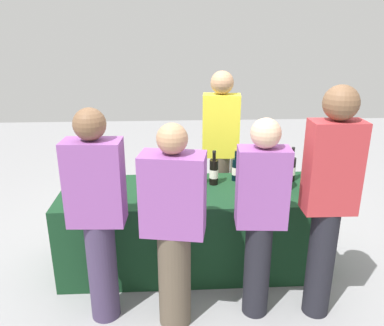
# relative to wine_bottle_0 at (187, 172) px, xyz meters

# --- Properties ---
(ground_plane) EXTENTS (12.00, 12.00, 0.00)m
(ground_plane) POSITION_rel_wine_bottle_0_xyz_m (0.03, -0.13, -0.87)
(ground_plane) COLOR gray
(tasting_table) EXTENTS (2.30, 0.80, 0.75)m
(tasting_table) POSITION_rel_wine_bottle_0_xyz_m (0.03, -0.13, -0.49)
(tasting_table) COLOR #14381E
(tasting_table) RESTS_ON ground_plane
(wine_bottle_0) EXTENTS (0.07, 0.07, 0.32)m
(wine_bottle_0) POSITION_rel_wine_bottle_0_xyz_m (0.00, 0.00, 0.00)
(wine_bottle_0) COLOR black
(wine_bottle_0) RESTS_ON tasting_table
(wine_bottle_1) EXTENTS (0.07, 0.07, 0.31)m
(wine_bottle_1) POSITION_rel_wine_bottle_0_xyz_m (0.10, -0.01, -0.01)
(wine_bottle_1) COLOR black
(wine_bottle_1) RESTS_ON tasting_table
(wine_bottle_2) EXTENTS (0.08, 0.08, 0.32)m
(wine_bottle_2) POSITION_rel_wine_bottle_0_xyz_m (0.24, -0.00, 0.00)
(wine_bottle_2) COLOR black
(wine_bottle_2) RESTS_ON tasting_table
(wine_bottle_3) EXTENTS (0.06, 0.06, 0.31)m
(wine_bottle_3) POSITION_rel_wine_bottle_0_xyz_m (0.45, 0.08, -0.01)
(wine_bottle_3) COLOR black
(wine_bottle_3) RESTS_ON tasting_table
(wine_bottle_4) EXTENTS (0.07, 0.07, 0.33)m
(wine_bottle_4) POSITION_rel_wine_bottle_0_xyz_m (0.97, 0.04, -0.00)
(wine_bottle_4) COLOR black
(wine_bottle_4) RESTS_ON tasting_table
(wine_glass_0) EXTENTS (0.07, 0.07, 0.14)m
(wine_glass_0) POSITION_rel_wine_bottle_0_xyz_m (-0.62, -0.32, -0.02)
(wine_glass_0) COLOR silver
(wine_glass_0) RESTS_ON tasting_table
(wine_glass_1) EXTENTS (0.07, 0.07, 0.13)m
(wine_glass_1) POSITION_rel_wine_bottle_0_xyz_m (-0.38, -0.33, -0.02)
(wine_glass_1) COLOR silver
(wine_glass_1) RESTS_ON tasting_table
(wine_glass_2) EXTENTS (0.07, 0.07, 0.15)m
(wine_glass_2) POSITION_rel_wine_bottle_0_xyz_m (-0.20, -0.28, -0.01)
(wine_glass_2) COLOR silver
(wine_glass_2) RESTS_ON tasting_table
(wine_glass_3) EXTENTS (0.07, 0.07, 0.14)m
(wine_glass_3) POSITION_rel_wine_bottle_0_xyz_m (0.68, -0.21, -0.02)
(wine_glass_3) COLOR silver
(wine_glass_3) RESTS_ON tasting_table
(ice_bucket) EXTENTS (0.24, 0.24, 0.21)m
(ice_bucket) POSITION_rel_wine_bottle_0_xyz_m (0.80, -0.13, -0.01)
(ice_bucket) COLOR silver
(ice_bucket) RESTS_ON tasting_table
(server_pouring) EXTENTS (0.39, 0.24, 1.71)m
(server_pouring) POSITION_rel_wine_bottle_0_xyz_m (0.37, 0.53, 0.08)
(server_pouring) COLOR brown
(server_pouring) RESTS_ON ground_plane
(guest_0) EXTENTS (0.40, 0.24, 1.62)m
(guest_0) POSITION_rel_wine_bottle_0_xyz_m (-0.67, -0.78, 0.01)
(guest_0) COLOR #3F3351
(guest_0) RESTS_ON ground_plane
(guest_1) EXTENTS (0.47, 0.31, 1.53)m
(guest_1) POSITION_rel_wine_bottle_0_xyz_m (-0.13, -0.87, -0.06)
(guest_1) COLOR brown
(guest_1) RESTS_ON ground_plane
(guest_2) EXTENTS (0.37, 0.22, 1.54)m
(guest_2) POSITION_rel_wine_bottle_0_xyz_m (0.49, -0.80, -0.03)
(guest_2) COLOR black
(guest_2) RESTS_ON ground_plane
(guest_3) EXTENTS (0.36, 0.24, 1.76)m
(guest_3) POSITION_rel_wine_bottle_0_xyz_m (0.96, -0.83, 0.11)
(guest_3) COLOR black
(guest_3) RESTS_ON ground_plane
(menu_board) EXTENTS (0.59, 0.15, 0.85)m
(menu_board) POSITION_rel_wine_bottle_0_xyz_m (0.82, 0.78, -0.45)
(menu_board) COLOR white
(menu_board) RESTS_ON ground_plane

